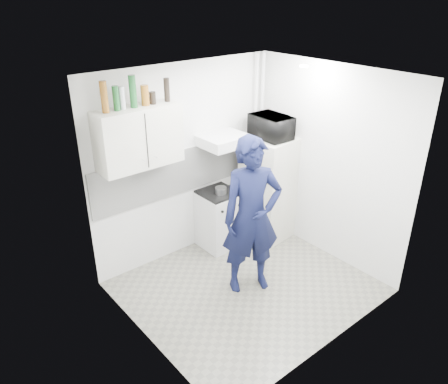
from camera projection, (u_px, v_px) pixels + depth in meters
floor at (247, 287)px, 5.47m from camera, size 2.80×2.80×0.00m
ceiling at (253, 77)px, 4.35m from camera, size 2.80×2.80×0.00m
wall_back at (186, 162)px, 5.78m from camera, size 2.80×0.00×2.80m
wall_left at (140, 235)px, 4.11m from camera, size 0.00×2.60×2.60m
wall_right at (328, 164)px, 5.72m from camera, size 0.00×2.60×2.60m
person at (252, 217)px, 5.10m from camera, size 0.84×0.72×1.95m
stove at (219, 220)px, 6.20m from camera, size 0.51×0.51×0.82m
fridge at (268, 188)px, 6.31m from camera, size 0.69×0.69×1.53m
stove_top at (219, 193)px, 6.01m from camera, size 0.49×0.49×0.03m
saucepan at (221, 190)px, 5.94m from camera, size 0.16×0.16×0.09m
microwave at (271, 127)px, 5.91m from camera, size 0.59×0.41×0.32m
bottle_a at (104, 97)px, 4.56m from camera, size 0.08×0.08×0.33m
bottle_b at (116, 98)px, 4.65m from camera, size 0.07×0.07×0.27m
bottle_c at (122, 98)px, 4.69m from camera, size 0.06×0.06×0.25m
bottle_d at (133, 92)px, 4.75m from camera, size 0.08×0.08×0.35m
canister_a at (145, 95)px, 4.86m from camera, size 0.09×0.09×0.23m
canister_b at (153, 98)px, 4.93m from camera, size 0.07×0.07×0.14m
bottle_e at (167, 90)px, 5.02m from camera, size 0.07×0.07×0.27m
upper_cabinet at (139, 137)px, 4.99m from camera, size 1.00×0.35×0.70m
range_hood at (224, 140)px, 5.75m from camera, size 0.60×0.50×0.14m
backsplash at (187, 169)px, 5.81m from camera, size 2.74×0.03×0.60m
pipe_a at (261, 143)px, 6.47m from camera, size 0.05×0.05×2.60m
pipe_b at (255, 145)px, 6.40m from camera, size 0.04×0.04×2.60m
ceiling_spot_fixture at (304, 66)px, 5.08m from camera, size 0.10×0.10×0.02m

